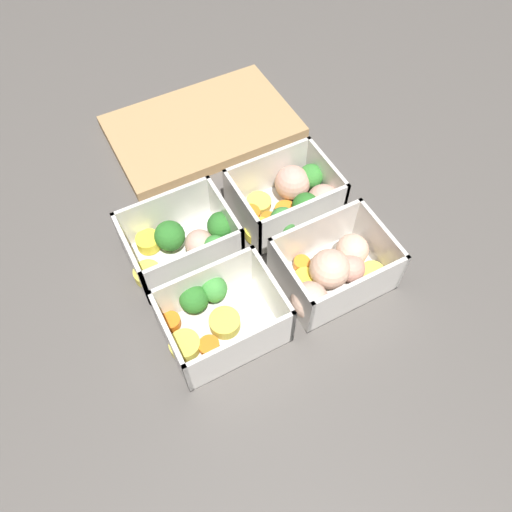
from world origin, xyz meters
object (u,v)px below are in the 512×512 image
(container_far_left, at_px, (185,242))
(container_far_right, at_px, (292,199))
(container_near_left, at_px, (215,316))
(container_near_right, at_px, (333,271))

(container_far_left, height_order, container_far_right, same)
(container_near_left, xyz_separation_m, container_near_right, (0.15, -0.01, 0.00))
(container_near_left, height_order, container_far_right, same)
(container_near_left, relative_size, container_far_left, 0.94)
(container_near_left, distance_m, container_near_right, 0.16)
(container_far_left, relative_size, container_far_right, 1.02)
(container_near_right, bearing_deg, container_near_left, 175.36)
(container_near_left, bearing_deg, container_far_right, 33.28)
(container_near_left, bearing_deg, container_near_right, -4.64)
(container_near_right, relative_size, container_far_right, 0.97)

